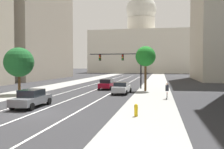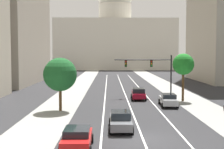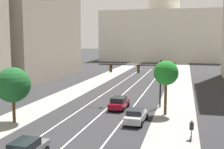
{
  "view_description": "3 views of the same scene",
  "coord_description": "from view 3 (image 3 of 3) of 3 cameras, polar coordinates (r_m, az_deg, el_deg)",
  "views": [
    {
      "loc": [
        9.44,
        -17.56,
        3.66
      ],
      "look_at": [
        2.8,
        17.13,
        2.35
      ],
      "focal_mm": 40.71,
      "sensor_mm": 36.0,
      "label": 1
    },
    {
      "loc": [
        -2.5,
        -22.99,
        6.3
      ],
      "look_at": [
        -2.03,
        26.28,
        3.01
      ],
      "focal_mm": 50.31,
      "sensor_mm": 36.0,
      "label": 2
    },
    {
      "loc": [
        9.44,
        -15.35,
        8.75
      ],
      "look_at": [
        -2.22,
        31.11,
        2.93
      ],
      "focal_mm": 46.94,
      "sensor_mm": 36.0,
      "label": 3
    }
  ],
  "objects": [
    {
      "name": "ground_plane",
      "position": [
        56.83,
        4.35,
        -1.95
      ],
      "size": [
        400.0,
        400.0,
        0.0
      ],
      "primitive_type": "plane",
      "color": "#2B2B2D"
    },
    {
      "name": "sidewalk_left",
      "position": [
        54.16,
        -5.46,
        -2.39
      ],
      "size": [
        4.71,
        130.0,
        0.01
      ],
      "primitive_type": "cube",
      "color": "gray",
      "rests_on": "ground"
    },
    {
      "name": "sidewalk_right",
      "position": [
        51.11,
        12.84,
        -3.09
      ],
      "size": [
        4.71,
        130.0,
        0.01
      ],
      "primitive_type": "cube",
      "color": "gray",
      "rests_on": "ground"
    },
    {
      "name": "lane_stripe_left",
      "position": [
        43.14,
        -3.09,
        -4.77
      ],
      "size": [
        0.16,
        90.0,
        0.01
      ],
      "primitive_type": "cube",
      "color": "white",
      "rests_on": "ground"
    },
    {
      "name": "lane_stripe_center",
      "position": [
        42.35,
        0.9,
        -4.98
      ],
      "size": [
        0.16,
        90.0,
        0.01
      ],
      "primitive_type": "cube",
      "color": "white",
      "rests_on": "ground"
    },
    {
      "name": "lane_stripe_right",
      "position": [
        41.78,
        5.03,
        -5.17
      ],
      "size": [
        0.16,
        90.0,
        0.01
      ],
      "primitive_type": "cube",
      "color": "white",
      "rests_on": "ground"
    },
    {
      "name": "capitol_building",
      "position": [
        123.03,
        9.79,
        8.72
      ],
      "size": [
        47.39,
        24.55,
        38.88
      ],
      "color": "beige",
      "rests_on": "ground"
    },
    {
      "name": "car_crimson",
      "position": [
        36.82,
        1.36,
        -5.53
      ],
      "size": [
        2.1,
        4.27,
        1.56
      ],
      "rotation": [
        0.0,
        0.0,
        1.54
      ],
      "color": "maroon",
      "rests_on": "ground"
    },
    {
      "name": "car_silver",
      "position": [
        31.03,
        4.7,
        -7.97
      ],
      "size": [
        2.09,
        4.64,
        1.51
      ],
      "rotation": [
        0.0,
        0.0,
        1.53
      ],
      "color": "#B2B5BA",
      "rests_on": "ground"
    },
    {
      "name": "traffic_signal_mast",
      "position": [
        38.0,
        5.37,
        0.16
      ],
      "size": [
        8.27,
        0.39,
        6.1
      ],
      "color": "black",
      "rests_on": "ground"
    },
    {
      "name": "cyclist",
      "position": [
        26.98,
        15.23,
        -10.34
      ],
      "size": [
        0.37,
        1.7,
        1.72
      ],
      "rotation": [
        0.0,
        0.0,
        1.52
      ],
      "color": "black",
      "rests_on": "ground"
    },
    {
      "name": "street_tree_mid_right",
      "position": [
        34.08,
        10.48,
        0.24
      ],
      "size": [
        2.83,
        2.83,
        6.31
      ],
      "color": "#51381E",
      "rests_on": "ground"
    },
    {
      "name": "street_tree_mid_left",
      "position": [
        32.07,
        -18.75,
        -1.94
      ],
      "size": [
        3.68,
        3.68,
        5.86
      ],
      "color": "#51381E",
      "rests_on": "ground"
    }
  ]
}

